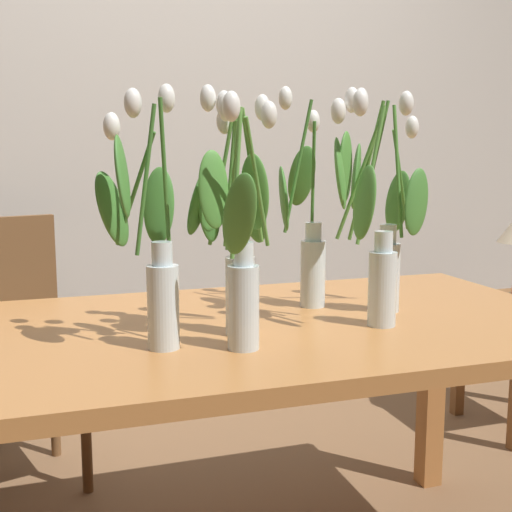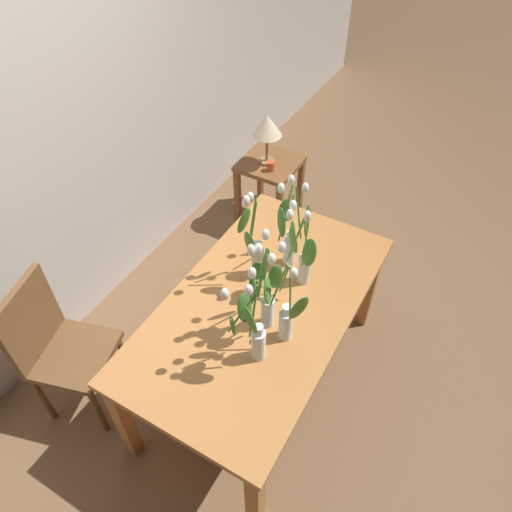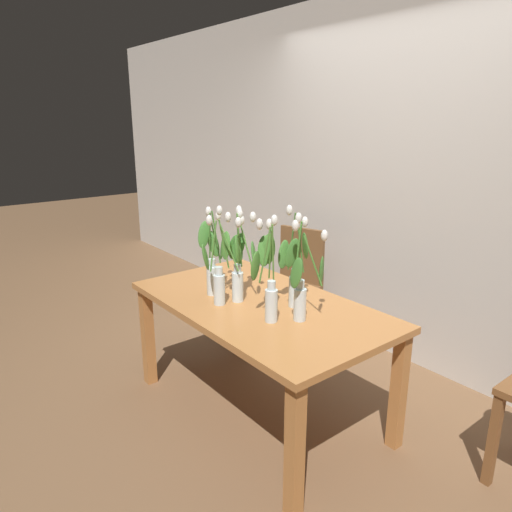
# 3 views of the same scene
# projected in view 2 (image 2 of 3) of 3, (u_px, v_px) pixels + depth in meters

# --- Properties ---
(ground_plane) EXTENTS (18.00, 18.00, 0.00)m
(ground_plane) POSITION_uv_depth(u_px,v_px,m) (260.00, 377.00, 3.01)
(ground_plane) COLOR brown
(room_wall_rear) EXTENTS (9.00, 0.10, 2.70)m
(room_wall_rear) POSITION_uv_depth(u_px,v_px,m) (40.00, 131.00, 2.52)
(room_wall_rear) COLOR beige
(room_wall_rear) RESTS_ON ground
(dining_table) EXTENTS (1.60, 0.90, 0.74)m
(dining_table) POSITION_uv_depth(u_px,v_px,m) (261.00, 314.00, 2.55)
(dining_table) COLOR #B7753D
(dining_table) RESTS_ON ground
(tulip_vase_0) EXTENTS (0.24, 0.15, 0.56)m
(tulip_vase_0) POSITION_uv_depth(u_px,v_px,m) (262.00, 294.00, 2.24)
(tulip_vase_0) COLOR silver
(tulip_vase_0) RESTS_ON dining_table
(tulip_vase_1) EXTENTS (0.18, 0.25, 0.54)m
(tulip_vase_1) POSITION_uv_depth(u_px,v_px,m) (284.00, 308.00, 2.20)
(tulip_vase_1) COLOR silver
(tulip_vase_1) RESTS_ON dining_table
(tulip_vase_2) EXTENTS (0.20, 0.19, 0.56)m
(tulip_vase_2) POSITION_uv_depth(u_px,v_px,m) (252.00, 330.00, 2.11)
(tulip_vase_2) COLOR silver
(tulip_vase_2) RESTS_ON dining_table
(tulip_vase_3) EXTENTS (0.15, 0.18, 0.58)m
(tulip_vase_3) POSITION_uv_depth(u_px,v_px,m) (254.00, 250.00, 2.50)
(tulip_vase_3) COLOR silver
(tulip_vase_3) RESTS_ON dining_table
(tulip_vase_4) EXTENTS (0.17, 0.17, 0.57)m
(tulip_vase_4) POSITION_uv_depth(u_px,v_px,m) (302.00, 255.00, 2.42)
(tulip_vase_4) COLOR silver
(tulip_vase_4) RESTS_ON dining_table
(tulip_vase_5) EXTENTS (0.24, 0.21, 0.58)m
(tulip_vase_5) POSITION_uv_depth(u_px,v_px,m) (290.00, 234.00, 2.55)
(tulip_vase_5) COLOR silver
(tulip_vase_5) RESTS_ON dining_table
(dining_chair) EXTENTS (0.50, 0.50, 0.93)m
(dining_chair) POSITION_uv_depth(u_px,v_px,m) (57.00, 344.00, 2.56)
(dining_chair) COLOR brown
(dining_chair) RESTS_ON ground
(side_table) EXTENTS (0.44, 0.44, 0.55)m
(side_table) POSITION_uv_depth(u_px,v_px,m) (270.00, 174.00, 3.81)
(side_table) COLOR brown
(side_table) RESTS_ON ground
(table_lamp) EXTENTS (0.22, 0.22, 0.40)m
(table_lamp) POSITION_uv_depth(u_px,v_px,m) (267.00, 127.00, 3.50)
(table_lamp) COLOR olive
(table_lamp) RESTS_ON side_table
(pillar_candle) EXTENTS (0.06, 0.06, 0.07)m
(pillar_candle) POSITION_uv_depth(u_px,v_px,m) (271.00, 166.00, 3.61)
(pillar_candle) COLOR #CC4C23
(pillar_candle) RESTS_ON side_table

